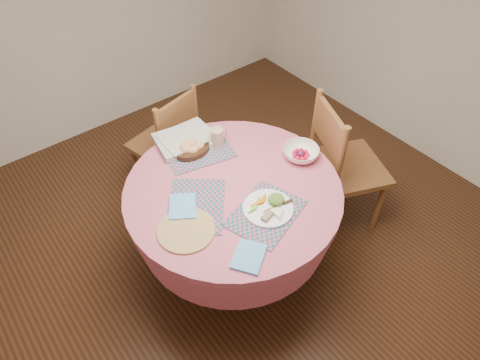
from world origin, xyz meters
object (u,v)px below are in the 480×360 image
at_px(dining_table, 233,210).
at_px(latte_mug, 218,137).
at_px(fruit_bowl, 301,153).
at_px(chair_right, 342,164).
at_px(chair_back, 168,142).
at_px(wicker_trivet, 186,230).
at_px(bread_bowl, 191,148).
at_px(dinner_plate, 270,207).

xyz_separation_m(dining_table, latte_mug, (0.15, 0.35, 0.26)).
distance_m(latte_mug, fruit_bowl, 0.52).
bearing_deg(chair_right, latte_mug, 78.71).
bearing_deg(dining_table, chair_back, 85.29).
xyz_separation_m(chair_back, wicker_trivet, (-0.45, -0.97, 0.28)).
height_order(dining_table, bread_bowl, bread_bowl).
bearing_deg(fruit_bowl, chair_back, 113.74).
height_order(wicker_trivet, latte_mug, latte_mug).
relative_size(chair_back, wicker_trivet, 3.06).
bearing_deg(chair_right, fruit_bowl, 103.20).
xyz_separation_m(chair_right, chair_back, (-0.77, 0.98, -0.05)).
bearing_deg(latte_mug, dining_table, -113.42).
xyz_separation_m(dinner_plate, bread_bowl, (-0.07, 0.65, 0.02)).
height_order(dining_table, dinner_plate, dinner_plate).
distance_m(chair_back, wicker_trivet, 1.10).
bearing_deg(chair_right, dinner_plate, 123.16).
relative_size(chair_right, dinner_plate, 3.73).
relative_size(wicker_trivet, latte_mug, 2.56).
bearing_deg(dining_table, wicker_trivet, -165.84).
relative_size(wicker_trivet, dinner_plate, 1.10).
distance_m(chair_right, latte_mug, 0.87).
bearing_deg(dining_table, chair_right, -7.53).
relative_size(dining_table, fruit_bowl, 4.51).
bearing_deg(bread_bowl, fruit_bowl, -42.22).
bearing_deg(dining_table, latte_mug, 66.58).
bearing_deg(wicker_trivet, fruit_bowl, 3.08).
relative_size(bread_bowl, fruit_bowl, 0.84).
xyz_separation_m(dining_table, wicker_trivet, (-0.38, -0.10, 0.20)).
distance_m(chair_right, dinner_plate, 0.83).
distance_m(wicker_trivet, fruit_bowl, 0.86).
distance_m(chair_back, fruit_bowl, 1.05).
height_order(chair_back, fruit_bowl, chair_back).
xyz_separation_m(wicker_trivet, bread_bowl, (0.36, 0.49, 0.03)).
distance_m(dinner_plate, fruit_bowl, 0.47).
xyz_separation_m(dinner_plate, latte_mug, (0.10, 0.61, 0.04)).
height_order(bread_bowl, fruit_bowl, bread_bowl).
xyz_separation_m(dinner_plate, fruit_bowl, (0.42, 0.20, 0.01)).
relative_size(wicker_trivet, fruit_bowl, 1.09).
relative_size(chair_right, latte_mug, 8.69).
distance_m(chair_right, bread_bowl, 1.02).
bearing_deg(fruit_bowl, dinner_plate, -154.35).
xyz_separation_m(latte_mug, fruit_bowl, (0.32, -0.40, -0.03)).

